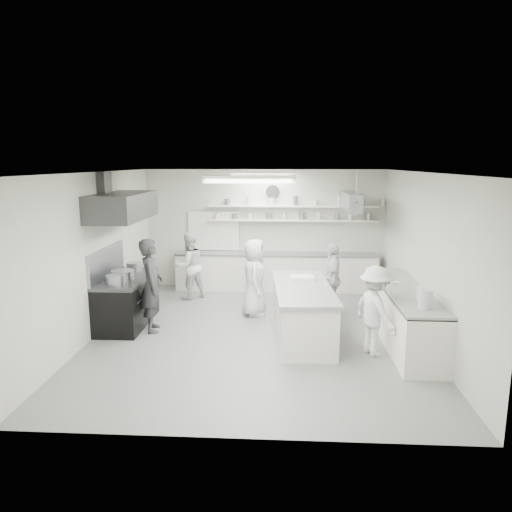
# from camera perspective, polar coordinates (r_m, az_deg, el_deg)

# --- Properties ---
(floor) EXTENTS (6.00, 7.00, 0.02)m
(floor) POSITION_cam_1_polar(r_m,az_deg,el_deg) (9.15, 0.10, -9.27)
(floor) COLOR gray
(floor) RESTS_ON ground
(ceiling) EXTENTS (6.00, 7.00, 0.02)m
(ceiling) POSITION_cam_1_polar(r_m,az_deg,el_deg) (8.58, 0.11, 10.00)
(ceiling) COLOR white
(ceiling) RESTS_ON wall_back
(wall_back) EXTENTS (6.00, 0.04, 3.00)m
(wall_back) POSITION_cam_1_polar(r_m,az_deg,el_deg) (12.19, 1.04, 3.21)
(wall_back) COLOR beige
(wall_back) RESTS_ON floor
(wall_front) EXTENTS (6.00, 0.04, 3.00)m
(wall_front) POSITION_cam_1_polar(r_m,az_deg,el_deg) (5.35, -2.03, -7.16)
(wall_front) COLOR beige
(wall_front) RESTS_ON floor
(wall_left) EXTENTS (0.04, 7.00, 3.00)m
(wall_left) POSITION_cam_1_polar(r_m,az_deg,el_deg) (9.39, -18.49, 0.25)
(wall_left) COLOR beige
(wall_left) RESTS_ON floor
(wall_right) EXTENTS (0.04, 7.00, 3.00)m
(wall_right) POSITION_cam_1_polar(r_m,az_deg,el_deg) (9.08, 19.37, -0.16)
(wall_right) COLOR beige
(wall_right) RESTS_ON floor
(stove) EXTENTS (0.80, 1.80, 0.90)m
(stove) POSITION_cam_1_polar(r_m,az_deg,el_deg) (9.86, -15.09, -5.33)
(stove) COLOR black
(stove) RESTS_ON floor
(exhaust_hood) EXTENTS (0.85, 2.00, 0.50)m
(exhaust_hood) POSITION_cam_1_polar(r_m,az_deg,el_deg) (9.51, -15.67, 5.72)
(exhaust_hood) COLOR #3C3C3E
(exhaust_hood) RESTS_ON wall_left
(back_counter) EXTENTS (5.00, 0.60, 0.92)m
(back_counter) POSITION_cam_1_polar(r_m,az_deg,el_deg) (12.07, 2.39, -1.89)
(back_counter) COLOR white
(back_counter) RESTS_ON floor
(shelf_lower) EXTENTS (4.20, 0.26, 0.04)m
(shelf_lower) POSITION_cam_1_polar(r_m,az_deg,el_deg) (12.02, 4.36, 4.27)
(shelf_lower) COLOR white
(shelf_lower) RESTS_ON wall_back
(shelf_upper) EXTENTS (4.20, 0.26, 0.04)m
(shelf_upper) POSITION_cam_1_polar(r_m,az_deg,el_deg) (11.98, 4.39, 5.93)
(shelf_upper) COLOR white
(shelf_upper) RESTS_ON wall_back
(pass_through_window) EXTENTS (1.30, 0.04, 1.00)m
(pass_through_window) POSITION_cam_1_polar(r_m,az_deg,el_deg) (12.29, -5.04, 3.00)
(pass_through_window) COLOR black
(pass_through_window) RESTS_ON wall_back
(wall_clock) EXTENTS (0.32, 0.05, 0.32)m
(wall_clock) POSITION_cam_1_polar(r_m,az_deg,el_deg) (12.05, 2.00, 7.66)
(wall_clock) COLOR silver
(wall_clock) RESTS_ON wall_back
(right_counter) EXTENTS (0.74, 3.30, 0.94)m
(right_counter) POSITION_cam_1_polar(r_m,az_deg,el_deg) (9.05, 17.15, -6.80)
(right_counter) COLOR white
(right_counter) RESTS_ON floor
(pot_rack) EXTENTS (0.30, 1.60, 0.40)m
(pot_rack) POSITION_cam_1_polar(r_m,az_deg,el_deg) (11.10, 11.25, 6.38)
(pot_rack) COLOR #9397A0
(pot_rack) RESTS_ON ceiling
(light_fixture_front) EXTENTS (1.30, 0.25, 0.10)m
(light_fixture_front) POSITION_cam_1_polar(r_m,az_deg,el_deg) (6.78, -0.76, 9.11)
(light_fixture_front) COLOR white
(light_fixture_front) RESTS_ON ceiling
(light_fixture_rear) EXTENTS (1.30, 0.25, 0.10)m
(light_fixture_rear) POSITION_cam_1_polar(r_m,az_deg,el_deg) (10.37, 0.68, 9.81)
(light_fixture_rear) COLOR white
(light_fixture_rear) RESTS_ON ceiling
(prep_island) EXTENTS (1.10, 2.54, 0.92)m
(prep_island) POSITION_cam_1_polar(r_m,az_deg,el_deg) (8.90, 5.53, -6.74)
(prep_island) COLOR white
(prep_island) RESTS_ON floor
(stove_pot) EXTENTS (0.44, 0.44, 0.22)m
(stove_pot) POSITION_cam_1_polar(r_m,az_deg,el_deg) (9.56, -15.59, -2.33)
(stove_pot) COLOR #9397A0
(stove_pot) RESTS_ON stove
(cook_stove) EXTENTS (0.57, 0.73, 1.78)m
(cook_stove) POSITION_cam_1_polar(r_m,az_deg,el_deg) (9.27, -12.34, -3.42)
(cook_stove) COLOR #2E2E30
(cook_stove) RESTS_ON floor
(cook_back) EXTENTS (0.97, 0.94, 1.58)m
(cook_back) POSITION_cam_1_polar(r_m,az_deg,el_deg) (11.33, -7.98, -1.15)
(cook_back) COLOR silver
(cook_back) RESTS_ON floor
(cook_island_left) EXTENTS (0.56, 0.82, 1.61)m
(cook_island_left) POSITION_cam_1_polar(r_m,az_deg,el_deg) (10.02, -0.21, -2.57)
(cook_island_left) COLOR silver
(cook_island_left) RESTS_ON floor
(cook_island_right) EXTENTS (0.44, 0.91, 1.50)m
(cook_island_right) POSITION_cam_1_polar(r_m,az_deg,el_deg) (10.28, 9.10, -2.67)
(cook_island_right) COLOR silver
(cook_island_right) RESTS_ON floor
(cook_right) EXTENTS (0.92, 1.12, 1.51)m
(cook_right) POSITION_cam_1_polar(r_m,az_deg,el_deg) (8.22, 14.04, -6.35)
(cook_right) COLOR silver
(cook_right) RESTS_ON floor
(bowl_island_a) EXTENTS (0.30, 0.30, 0.06)m
(bowl_island_a) POSITION_cam_1_polar(r_m,az_deg,el_deg) (9.20, 5.92, -3.00)
(bowl_island_a) COLOR #9397A0
(bowl_island_a) RESTS_ON prep_island
(bowl_island_b) EXTENTS (0.18, 0.18, 0.05)m
(bowl_island_b) POSITION_cam_1_polar(r_m,az_deg,el_deg) (8.65, 4.07, -3.87)
(bowl_island_b) COLOR white
(bowl_island_b) RESTS_ON prep_island
(bowl_right) EXTENTS (0.25, 0.25, 0.05)m
(bowl_right) POSITION_cam_1_polar(r_m,az_deg,el_deg) (9.23, 15.99, -3.19)
(bowl_right) COLOR white
(bowl_right) RESTS_ON right_counter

